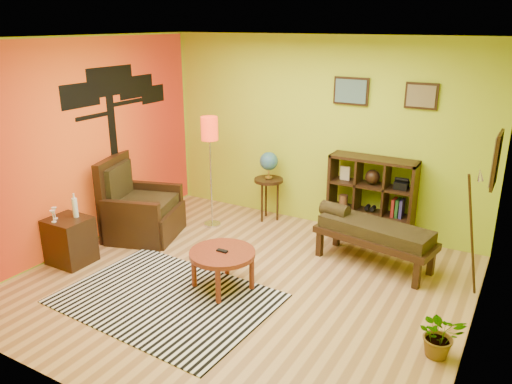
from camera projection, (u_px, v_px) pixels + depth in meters
The scene contains 11 objects.
ground at pixel (241, 284), 5.95m from camera, with size 5.00×5.00×0.00m, color tan.
room_shell at pixel (233, 134), 5.42m from camera, with size 5.04×4.54×2.82m.
zebra_rug at pixel (167, 298), 5.62m from camera, with size 2.32×1.66×0.01m, color silver.
coffee_table at pixel (222, 257), 5.72m from camera, with size 0.76×0.76×0.49m.
armchair at pixel (139, 213), 7.19m from camera, with size 1.18×1.17×1.15m.
side_cabinet at pixel (70, 240), 6.38m from camera, with size 0.51×0.47×0.92m.
floor_lamp at pixel (210, 139), 7.22m from camera, with size 0.25×0.25×1.67m.
globe_table at pixel (269, 169), 7.61m from camera, with size 0.45×0.45×1.09m.
cube_shelf at pixel (372, 199), 6.99m from camera, with size 1.20×0.35×1.20m.
bench at pixel (372, 232), 6.30m from camera, with size 1.58×0.80×0.70m.
potted_plant at pixel (440, 339), 4.61m from camera, with size 0.41×0.46×0.36m, color #26661E.
Camera 1 is at (2.77, -4.48, 2.97)m, focal length 35.00 mm.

